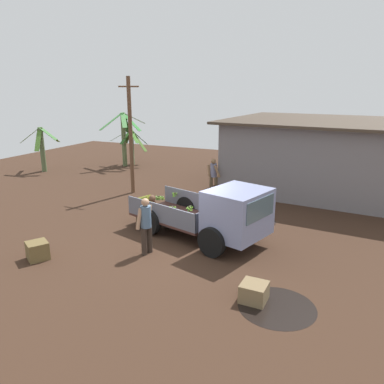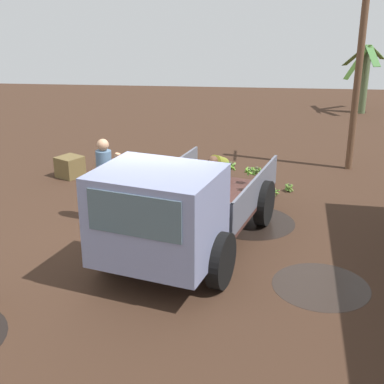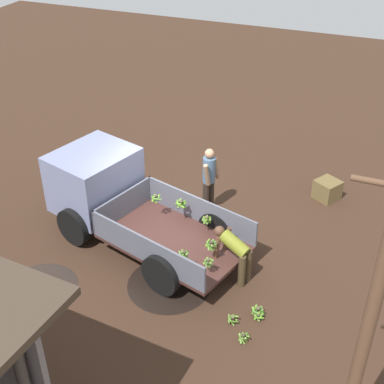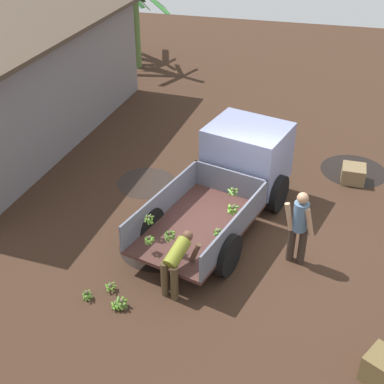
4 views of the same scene
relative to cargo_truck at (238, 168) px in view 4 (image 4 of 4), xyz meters
The scene contains 15 objects.
ground 1.66m from the cargo_truck, 158.58° to the right, with size 36.00×36.00×0.00m, color #3A261A.
mud_patch_0 3.85m from the cargo_truck, 50.89° to the right, with size 1.80×1.80×0.01m, color black.
mud_patch_1 2.70m from the cargo_truck, 81.26° to the left, with size 1.57×1.57×0.01m, color #2C221D.
mud_patch_2 2.70m from the cargo_truck, 146.97° to the left, with size 1.79×1.79×0.01m, color black.
cargo_truck is the anchor object (origin of this frame).
banana_palm_2 10.38m from the cargo_truck, 32.45° to the left, with size 2.41×2.92×3.26m.
banana_palm_4 11.88m from the cargo_truck, 33.14° to the left, with size 2.81×2.33×3.10m.
person_foreground_visitor 2.48m from the cargo_truck, 139.56° to the right, with size 0.39×0.68×1.74m.
person_worker_loading 3.37m from the cargo_truck, 169.17° to the left, with size 0.89×0.73×1.16m.
banana_bunch_on_ground_0 4.46m from the cargo_truck, 159.55° to the left, with size 0.28×0.27×0.23m.
banana_bunch_on_ground_1 4.26m from the cargo_truck, 152.77° to the left, with size 0.24×0.23×0.18m.
banana_bunch_on_ground_2 4.71m from the cargo_truck, 150.62° to the left, with size 0.23×0.23×0.20m.
banana_bunch_on_ground_3 4.54m from the cargo_truck, 158.66° to the left, with size 0.23×0.23×0.16m.
wooden_crate_0 5.69m from the cargo_truck, 144.69° to the right, with size 0.57×0.57×0.53m, color brown.
wooden_crate_1 3.44m from the cargo_truck, 57.86° to the right, with size 0.60×0.60×0.44m, color olive.
Camera 4 is at (-9.78, -1.10, 7.53)m, focal length 50.00 mm.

